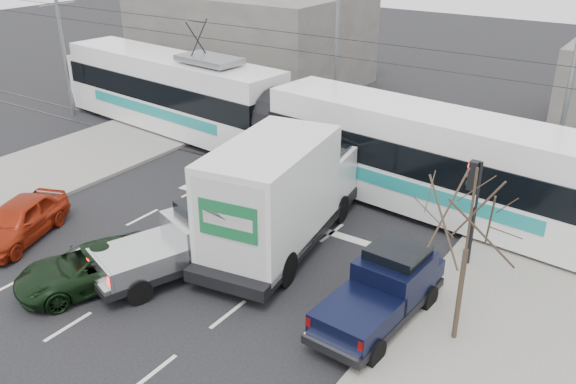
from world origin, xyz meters
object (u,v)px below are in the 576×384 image
Objects in this scene: traffic_signal at (473,191)px; tram at (280,120)px; silver_pickup at (190,239)px; red_car at (19,220)px; green_car at (92,267)px; bare_tree at (470,218)px; street_lamp_near at (567,72)px; box_truck at (280,195)px; street_lamp_far at (334,34)px; navy_pickup at (384,289)px.

traffic_signal is 11.00m from tram.
silver_pickup is 6.68m from red_car.
red_car is (-3.60, -11.16, -1.38)m from tram.
green_car is 4.55m from red_car.
tram reaches higher than red_car.
bare_tree is 14.00m from tram.
green_car is at bearing -27.09° from red_car.
street_lamp_near is 2.08× the size of red_car.
tram is 7.74m from box_truck.
street_lamp_near is at bearing 24.36° from red_car.
street_lamp_far is 13.16m from box_truck.
traffic_signal is at bearing -15.62° from tram.
navy_pickup is (9.26, -8.20, -1.10)m from tram.
bare_tree is 7.36m from box_truck.
red_car is (-6.37, -1.99, -0.32)m from silver_pickup.
street_lamp_near is 1.80× the size of navy_pickup.
box_truck is at bearing 163.05° from navy_pickup.
street_lamp_near reaches higher than silver_pickup.
tram reaches higher than green_car.
navy_pickup is at bearing -175.78° from bare_tree.
traffic_signal is at bearing 105.76° from bare_tree.
box_truck is (-6.94, 1.67, -1.81)m from bare_tree.
silver_pickup is at bearing -77.61° from street_lamp_far.
bare_tree reaches higher than red_car.
bare_tree is 0.56× the size of street_lamp_near.
tram is at bearing 117.79° from green_car.
street_lamp_near is at bearing 76.51° from silver_pickup.
traffic_signal is 0.58× the size of silver_pickup.
silver_pickup is (-7.45, -5.12, -1.68)m from traffic_signal.
street_lamp_far is 1.80× the size of navy_pickup.
tram is at bearing 142.14° from navy_pickup.
bare_tree is 17.97m from street_lamp_far.
bare_tree is at bearing -74.24° from traffic_signal.
green_car is (1.37, -17.13, -4.47)m from street_lamp_far.
street_lamp_near is 11.97m from tram.
green_car is (-10.42, -3.63, -3.15)m from bare_tree.
bare_tree is at bearing 27.25° from silver_pickup.
tram is 12.42m from navy_pickup.
street_lamp_near is at bearing -9.87° from street_lamp_far.
street_lamp_far is 17.47m from red_car.
bare_tree is at bearing -48.88° from street_lamp_far.
bare_tree is 9.07m from silver_pickup.
tram is (0.44, -5.46, -3.00)m from street_lamp_far.
street_lamp_near reaches higher than navy_pickup.
green_car is 1.07× the size of red_car.
green_car is at bearing -132.13° from box_truck.
box_truck is 6.49m from green_car.
silver_pickup is 1.33× the size of green_car.
box_truck reaches higher than green_car.
red_car is (-4.52, 0.52, 0.09)m from green_car.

